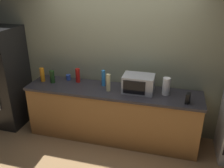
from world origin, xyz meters
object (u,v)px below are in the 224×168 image
bottle_dish_soap (42,75)px  paper_towel_roll (166,86)px  bottle_hand_soap (108,83)px  bottle_spray_cleaner (103,78)px  bottle_hot_sauce (78,75)px  mug_blue (68,77)px  microwave (138,84)px  bottle_wine (52,77)px  refrigerator (3,77)px  cordless_phone (188,98)px

bottle_dish_soap → paper_towel_roll: bearing=0.4°
bottle_hand_soap → bottle_spray_cleaner: 0.23m
bottle_hot_sauce → bottle_dish_soap: size_ratio=1.01×
bottle_hand_soap → mug_blue: (-0.80, 0.26, -0.09)m
microwave → bottle_wine: 1.47m
refrigerator → mug_blue: (1.20, 0.21, 0.05)m
bottle_hot_sauce → bottle_dish_soap: bottle_hot_sauce is taller
microwave → bottle_dish_soap: (-1.67, -0.01, -0.01)m
bottle_dish_soap → bottle_spray_cleaner: bearing=4.9°
cordless_phone → refrigerator: bearing=-168.7°
bottle_hand_soap → bottle_dish_soap: bearing=175.8°
cordless_phone → bottle_wine: size_ratio=0.69×
paper_towel_roll → mug_blue: 1.70m
cordless_phone → bottle_dish_soap: bearing=-170.4°
paper_towel_roll → bottle_hot_sauce: size_ratio=1.11×
paper_towel_roll → cordless_phone: size_ratio=1.80×
microwave → bottle_dish_soap: microwave is taller
bottle_wine → mug_blue: (0.21, 0.18, -0.06)m
bottle_hot_sauce → bottle_hand_soap: bearing=-19.2°
microwave → mug_blue: size_ratio=5.15×
bottle_spray_cleaner → mug_blue: bearing=173.3°
bottle_hot_sauce → bottle_wine: bearing=-162.0°
bottle_hot_sauce → microwave: bearing=-5.8°
bottle_hot_sauce → mug_blue: bottle_hot_sauce is taller
bottle_wine → bottle_dish_soap: bottle_dish_soap is taller
cordless_phone → bottle_hand_soap: bearing=-170.8°
paper_towel_roll → bottle_hand_soap: 0.89m
paper_towel_roll → bottle_hot_sauce: bearing=176.0°
refrigerator → bottle_hand_soap: refrigerator is taller
paper_towel_roll → bottle_wine: 1.90m
cordless_phone → bottle_dish_soap: 2.42m
microwave → bottle_hand_soap: bearing=-167.6°
mug_blue → bottle_spray_cleaner: bearing=-6.7°
bottle_dish_soap → mug_blue: bottle_dish_soap is taller
cordless_phone → bottle_wine: (-2.22, 0.18, 0.03)m
microwave → mug_blue: (-1.26, 0.16, -0.09)m
bottle_dish_soap → mug_blue: (0.40, 0.17, -0.07)m
bottle_hot_sauce → mug_blue: (-0.20, 0.05, -0.07)m
refrigerator → bottle_spray_cleaner: (1.87, 0.13, 0.13)m
cordless_phone → mug_blue: bearing=-176.1°
bottle_wine → bottle_dish_soap: bearing=176.1°
bottle_wine → mug_blue: bottle_wine is taller
refrigerator → microwave: 2.47m
microwave → bottle_spray_cleaner: size_ratio=1.80×
refrigerator → bottle_dish_soap: 0.81m
bottle_hand_soap → mug_blue: size_ratio=3.01×
refrigerator → bottle_spray_cleaner: size_ratio=6.76×
refrigerator → bottle_wine: (0.99, 0.02, 0.11)m
refrigerator → mug_blue: refrigerator is taller
bottle_hot_sauce → bottle_wine: 0.43m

